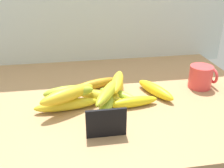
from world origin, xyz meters
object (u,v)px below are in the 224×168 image
Objects in this scene: banana_4 at (100,97)px; banana_10 at (68,94)px; banana_5 at (118,95)px; banana_7 at (155,90)px; chalkboard_sign at (106,124)px; banana_8 at (69,92)px; banana_3 at (108,102)px; banana_11 at (109,92)px; banana_2 at (67,105)px; banana_9 at (117,81)px; banana_0 at (133,102)px; banana_1 at (117,90)px; coffee_mug at (201,77)px; banana_6 at (96,84)px.

banana_10 is at bearing -159.06° from banana_4.
banana_7 is at bearing 6.40° from banana_5.
chalkboard_sign reaches higher than banana_8.
banana_3 is 1.01× the size of banana_11.
banana_9 is at bearing 21.75° from banana_2.
banana_0 is 0.87× the size of banana_11.
banana_8 is (-20.68, 2.72, 4.02)cm from banana_0.
banana_10 is 13.02cm from banana_11.
banana_0 is at bearing -24.30° from banana_4.
banana_1 is (7.41, 23.39, -2.05)cm from chalkboard_sign.
chalkboard_sign is 21.07cm from banana_5.
banana_3 is (-8.36, 0.60, 0.35)cm from banana_0.
banana_9 is at bearing -177.03° from coffee_mug.
chalkboard_sign is 18.24cm from banana_10.
banana_8 reaches higher than banana_6.
banana_5 is at bearing 126.76° from banana_0.
banana_11 is (-36.39, -10.11, 1.72)cm from coffee_mug.
banana_7 is (13.66, 1.53, 0.18)cm from banana_5.
banana_10 is (-49.39, -9.41, 1.61)cm from coffee_mug.
chalkboard_sign and coffee_mug have the same top height.
banana_7 is (-18.77, -3.36, -2.28)cm from coffee_mug.
banana_4 is (-39.03, -5.45, -2.13)cm from coffee_mug.
banana_6 is at bearing 156.82° from banana_7.
banana_11 is (13.00, -0.70, 0.10)cm from banana_10.
chalkboard_sign is 29.77cm from banana_7.
banana_5 is 0.94× the size of banana_9.
banana_5 is (6.60, 0.55, -0.34)cm from banana_4.
banana_2 is (-17.98, -7.57, 0.03)cm from banana_1.
banana_3 reaches higher than banana_7.
banana_6 is 18.45cm from banana_10.
banana_6 is (-39.11, 5.35, -2.47)cm from coffee_mug.
coffee_mug is at bearing 7.94° from banana_4.
chalkboard_sign is at bearing -90.79° from banana_6.
banana_3 is 13.15cm from banana_10.
banana_11 is at bearing -11.55° from banana_8.
banana_8 is (0.96, 1.29, 3.90)cm from banana_2.
banana_0 is at bearing -53.24° from banana_5.
coffee_mug reaches higher than banana_4.
coffee_mug is at bearing 14.65° from banana_3.
banana_10 reaches higher than banana_6.
banana_0 is at bearing -0.82° from banana_11.
chalkboard_sign reaches higher than banana_10.
banana_1 is 13.52cm from banana_7.
banana_10 reaches higher than banana_2.
banana_1 is at bearing 85.04° from banana_5.
coffee_mug reaches higher than banana_5.
banana_9 is at bearing 172.87° from banana_7.
banana_3 is 13.03cm from banana_8.
banana_3 is 9.80cm from banana_9.
banana_0 is 9.72cm from banana_1.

